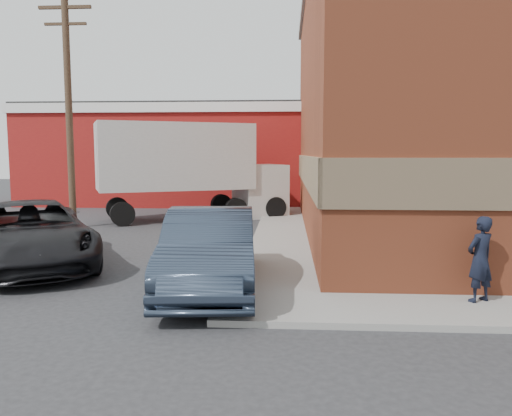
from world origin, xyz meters
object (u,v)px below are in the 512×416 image
(utility_pole, at_px, (69,104))
(suv_a, at_px, (31,234))
(brick_building, at_px, (501,103))
(sedan, at_px, (210,250))
(warehouse, at_px, (174,155))
(box_truck, at_px, (194,165))
(man, at_px, (480,259))

(utility_pole, xyz_separation_m, suv_a, (1.80, -6.58, -3.91))
(brick_building, xyz_separation_m, sedan, (-9.30, -8.50, -3.83))
(warehouse, height_order, box_truck, warehouse)
(utility_pole, bearing_deg, suv_a, -74.72)
(utility_pole, relative_size, box_truck, 1.04)
(brick_building, distance_m, suv_a, 16.11)
(brick_building, height_order, utility_pole, brick_building)
(suv_a, bearing_deg, utility_pole, 74.21)
(utility_pole, bearing_deg, man, -38.33)
(brick_building, relative_size, sedan, 3.52)
(warehouse, bearing_deg, brick_building, -37.20)
(warehouse, distance_m, man, 23.00)
(warehouse, xyz_separation_m, man, (10.41, -20.42, -1.88))
(brick_building, height_order, warehouse, brick_building)
(utility_pole, height_order, man, utility_pole)
(utility_pole, bearing_deg, warehouse, 82.23)
(man, distance_m, sedan, 5.29)
(box_truck, bearing_deg, man, -82.24)
(brick_building, xyz_separation_m, box_truck, (-11.75, 2.84, -2.29))
(sedan, xyz_separation_m, box_truck, (-2.46, 11.33, 1.54))
(brick_building, relative_size, utility_pole, 2.03)
(sedan, distance_m, box_truck, 11.70)
(warehouse, relative_size, man, 10.09)
(brick_building, height_order, suv_a, brick_building)
(suv_a, bearing_deg, brick_building, -6.21)
(sedan, relative_size, suv_a, 0.86)
(brick_building, xyz_separation_m, utility_pole, (-16.00, 0.00, 0.06))
(utility_pole, xyz_separation_m, man, (11.91, -9.42, -3.82))
(man, height_order, suv_a, man)
(brick_building, bearing_deg, utility_pole, 179.98)
(warehouse, bearing_deg, man, -62.98)
(brick_building, height_order, box_truck, brick_building)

